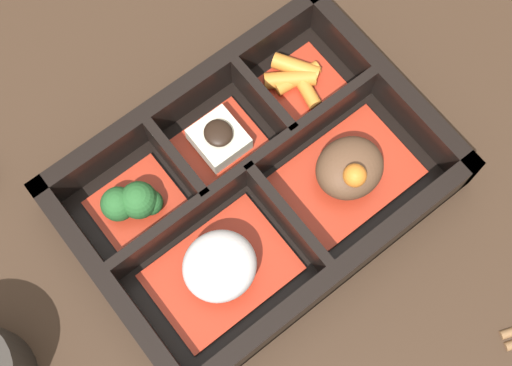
% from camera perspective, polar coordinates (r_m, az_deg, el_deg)
% --- Properties ---
extents(ground_plane, '(3.00, 3.00, 0.00)m').
position_cam_1_polar(ground_plane, '(0.59, 0.00, -0.79)').
color(ground_plane, '#382619').
extents(bento_base, '(0.29, 0.20, 0.01)m').
position_cam_1_polar(bento_base, '(0.58, 0.00, -0.64)').
color(bento_base, black).
rests_on(bento_base, ground_plane).
extents(bento_rim, '(0.29, 0.20, 0.05)m').
position_cam_1_polar(bento_rim, '(0.57, -0.17, 0.19)').
color(bento_rim, black).
rests_on(bento_rim, ground_plane).
extents(bowl_stew, '(0.11, 0.08, 0.05)m').
position_cam_1_polar(bowl_stew, '(0.57, 7.44, 0.98)').
color(bowl_stew, '#B22D19').
rests_on(bowl_stew, bento_base).
extents(bowl_rice, '(0.11, 0.08, 0.05)m').
position_cam_1_polar(bowl_rice, '(0.54, -2.90, -6.78)').
color(bowl_rice, '#B22D19').
rests_on(bowl_rice, bento_base).
extents(bowl_carrots, '(0.06, 0.06, 0.02)m').
position_cam_1_polar(bowl_carrots, '(0.61, 3.41, 8.22)').
color(bowl_carrots, '#B22D19').
rests_on(bowl_carrots, bento_base).
extents(bowl_tofu, '(0.07, 0.06, 0.03)m').
position_cam_1_polar(bowl_tofu, '(0.58, -2.67, 3.62)').
color(bowl_tofu, '#B22D19').
rests_on(bowl_tofu, bento_base).
extents(bowl_greens, '(0.07, 0.06, 0.03)m').
position_cam_1_polar(bowl_greens, '(0.57, -9.76, -1.55)').
color(bowl_greens, '#B22D19').
rests_on(bowl_greens, bento_base).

